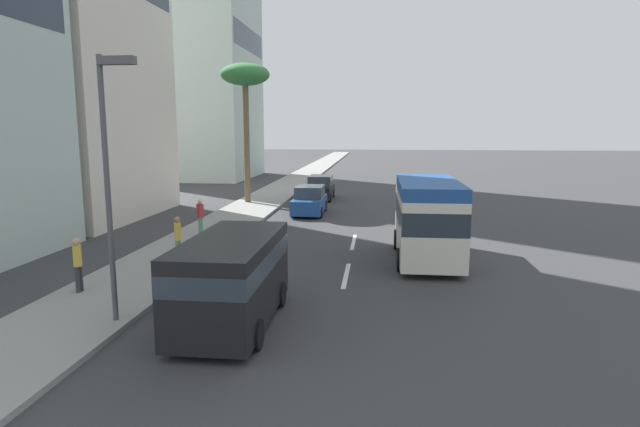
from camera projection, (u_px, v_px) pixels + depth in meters
name	position (u px, v px, depth m)	size (l,w,h in m)	color
ground_plane	(362.00, 206.00, 34.73)	(198.00, 198.00, 0.00)	#38383A
sidewalk_right	(259.00, 203.00, 35.48)	(162.00, 3.45, 0.15)	gray
lane_stripe_mid	(346.00, 275.00, 18.20)	(3.20, 0.16, 0.01)	silver
lane_stripe_far	(354.00, 242.00, 23.60)	(3.20, 0.16, 0.01)	silver
van_lead	(232.00, 275.00, 13.45)	(5.02, 2.18, 2.30)	black
car_second	(310.00, 201.00, 31.36)	(4.18, 1.82, 1.68)	#1E478C
minibus_third	(427.00, 217.00, 20.13)	(6.05, 2.39, 3.11)	silver
car_fourth	(320.00, 188.00, 38.10)	(4.38, 1.85, 1.71)	black
pedestrian_near_lamp	(200.00, 215.00, 24.49)	(0.38, 0.38, 1.66)	#4C8C66
pedestrian_mid_block	(78.00, 262.00, 15.75)	(0.38, 0.34, 1.67)	#333338
pedestrian_by_tree	(178.00, 237.00, 19.30)	(0.38, 0.34, 1.72)	#4C8C66
palm_tree	(245.00, 80.00, 34.38)	(3.24, 3.24, 9.21)	brown
street_lamp	(110.00, 161.00, 12.89)	(0.24, 0.97, 6.67)	#4C4C51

